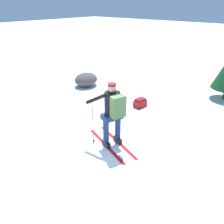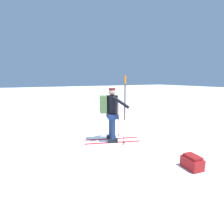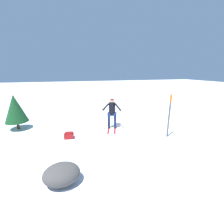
{
  "view_description": "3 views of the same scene",
  "coord_description": "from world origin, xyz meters",
  "px_view_note": "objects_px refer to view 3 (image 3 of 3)",
  "views": [
    {
      "loc": [
        -2.96,
        -3.18,
        3.42
      ],
      "look_at": [
        0.7,
        -0.0,
        0.96
      ],
      "focal_mm": 35.0,
      "sensor_mm": 36.0,
      "label": 1
    },
    {
      "loc": [
        5.49,
        -2.55,
        1.99
      ],
      "look_at": [
        0.7,
        -0.0,
        0.96
      ],
      "focal_mm": 28.0,
      "sensor_mm": 36.0,
      "label": 2
    },
    {
      "loc": [
        2.98,
        7.84,
        3.23
      ],
      "look_at": [
        0.7,
        -0.0,
        0.96
      ],
      "focal_mm": 24.0,
      "sensor_mm": 36.0,
      "label": 3
    }
  ],
  "objects_px": {
    "skier": "(112,111)",
    "pine_tree": "(15,108)",
    "rock_boulder": "(62,174)",
    "trail_marker": "(169,113)",
    "dropped_backpack": "(69,135)"
  },
  "relations": [
    {
      "from": "skier",
      "to": "rock_boulder",
      "type": "relative_size",
      "value": 1.71
    },
    {
      "from": "skier",
      "to": "pine_tree",
      "type": "distance_m",
      "value": 5.37
    },
    {
      "from": "dropped_backpack",
      "to": "skier",
      "type": "bearing_deg",
      "value": -162.11
    },
    {
      "from": "dropped_backpack",
      "to": "rock_boulder",
      "type": "distance_m",
      "value": 3.1
    },
    {
      "from": "trail_marker",
      "to": "rock_boulder",
      "type": "xyz_separation_m",
      "value": [
        4.99,
        1.89,
        -0.95
      ]
    },
    {
      "from": "dropped_backpack",
      "to": "pine_tree",
      "type": "relative_size",
      "value": 0.24
    },
    {
      "from": "dropped_backpack",
      "to": "trail_marker",
      "type": "bearing_deg",
      "value": 165.93
    },
    {
      "from": "trail_marker",
      "to": "rock_boulder",
      "type": "relative_size",
      "value": 2.01
    },
    {
      "from": "skier",
      "to": "rock_boulder",
      "type": "distance_m",
      "value": 4.75
    },
    {
      "from": "rock_boulder",
      "to": "pine_tree",
      "type": "height_order",
      "value": "pine_tree"
    },
    {
      "from": "skier",
      "to": "trail_marker",
      "type": "relative_size",
      "value": 0.85
    },
    {
      "from": "skier",
      "to": "rock_boulder",
      "type": "bearing_deg",
      "value": 55.43
    },
    {
      "from": "trail_marker",
      "to": "pine_tree",
      "type": "distance_m",
      "value": 8.21
    },
    {
      "from": "skier",
      "to": "rock_boulder",
      "type": "xyz_separation_m",
      "value": [
        2.67,
        3.87,
        -0.71
      ]
    },
    {
      "from": "dropped_backpack",
      "to": "trail_marker",
      "type": "height_order",
      "value": "trail_marker"
    }
  ]
}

